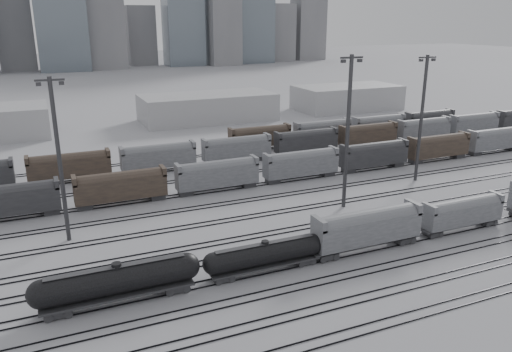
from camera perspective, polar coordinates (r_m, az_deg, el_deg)
name	(u,v)px	position (r m, az deg, el deg)	size (l,w,h in m)	color
ground	(363,255)	(68.06, 12.09, -8.78)	(900.00, 900.00, 0.00)	#ABABB0
tracks	(300,210)	(81.54, 5.01, -3.85)	(220.00, 71.50, 0.16)	black
tank_car_a	(118,281)	(57.14, -15.50, -11.47)	(18.39, 3.06, 4.54)	#262729
tank_car_b	(265,255)	(61.50, 1.04, -8.98)	(15.89, 2.65, 3.93)	#262729
hopper_car_a	(367,226)	(68.01, 12.60, -5.63)	(15.66, 3.11, 5.60)	#262729
hopper_car_b	(463,211)	(78.76, 22.55, -3.75)	(13.30, 2.64, 4.76)	#262729
light_mast_b	(59,157)	(71.55, -21.58, 1.99)	(3.64, 0.58, 22.74)	#343437
light_mast_c	(348,129)	(80.39, 10.44, 5.28)	(3.94, 0.63, 24.61)	#343437
light_mast_d	(422,116)	(97.97, 18.40, 6.53)	(3.78, 0.60, 23.61)	#343437
bg_string_near	(301,165)	(96.36, 5.15, 1.24)	(151.00, 3.00, 5.60)	gray
bg_string_mid	(306,142)	(114.58, 5.74, 3.86)	(151.00, 3.00, 5.60)	#262729
bg_string_far	(351,129)	(130.25, 10.80, 5.30)	(66.00, 3.00, 5.60)	#4E3E31
warehouse_mid	(208,107)	(153.56, -5.53, 7.81)	(40.00, 18.00, 8.00)	#ADADB0
warehouse_right	(347,97)	(175.36, 10.37, 8.82)	(35.00, 18.00, 8.00)	#ADADB0
skyline	(112,10)	(332.46, -16.08, 17.76)	(316.00, 22.40, 95.00)	gray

